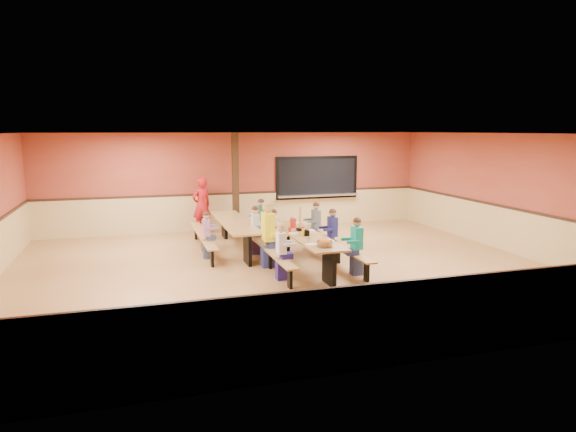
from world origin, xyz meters
name	(u,v)px	position (x,y,z in m)	size (l,w,h in m)	color
ground	(283,269)	(0.00, 0.00, 0.00)	(12.00, 12.00, 0.00)	olive
room_envelope	(283,239)	(0.00, 0.00, 0.69)	(12.04, 10.04, 3.02)	#983E2C
kitchen_pass_through	(317,179)	(2.60, 4.96, 1.49)	(2.78, 0.28, 1.38)	black
structural_post	(236,183)	(-0.20, 4.40, 1.50)	(0.18, 0.18, 3.00)	black
cafeteria_table_main	(305,243)	(0.56, 0.19, 0.53)	(1.91, 3.70, 0.74)	#A47A41
cafeteria_table_second	(235,229)	(-0.66, 2.25, 0.53)	(1.91, 3.70, 0.74)	#A47A41
seated_child_white_left	(281,252)	(-0.26, -0.74, 0.59)	(0.35, 0.29, 1.17)	silver
seated_adult_yellow	(268,235)	(-0.26, 0.34, 0.74)	(0.50, 0.41, 1.49)	yellow
seated_child_grey_left	(255,230)	(-0.26, 1.59, 0.60)	(0.36, 0.30, 1.20)	silver
seated_child_teal_right	(357,247)	(1.39, -0.85, 0.62)	(0.38, 0.31, 1.23)	#13A191
seated_child_navy_right	(332,234)	(1.39, 0.55, 0.61)	(0.37, 0.30, 1.21)	navy
seated_child_char_right	(316,226)	(1.39, 1.70, 0.61)	(0.37, 0.30, 1.21)	#535B5F
seated_child_purple_sec	(207,235)	(-1.49, 1.52, 0.56)	(0.33, 0.27, 1.12)	#9D6692
seated_child_green_sec	(261,222)	(0.16, 2.70, 0.61)	(0.38, 0.31, 1.22)	#2C6343
seated_child_tan_sec	(274,232)	(0.16, 1.38, 0.57)	(0.33, 0.27, 1.13)	beige
standing_woman	(202,206)	(-1.21, 4.55, 0.85)	(0.62, 0.41, 1.70)	red
punch_pitcher	(293,223)	(0.53, 0.98, 0.85)	(0.16, 0.16, 0.22)	red
chip_bowl	(325,243)	(0.53, -1.17, 0.81)	(0.32, 0.32, 0.15)	orange
napkin_dispenser	(306,233)	(0.53, -0.02, 0.80)	(0.10, 0.14, 0.13)	black
condiment_mustard	(303,232)	(0.46, -0.03, 0.82)	(0.06, 0.06, 0.17)	yellow
condiment_ketchup	(303,230)	(0.51, 0.17, 0.82)	(0.06, 0.06, 0.17)	#B2140F
table_paddle	(300,225)	(0.58, 0.58, 0.88)	(0.16, 0.16, 0.56)	black
place_settings	(305,231)	(0.56, 0.19, 0.80)	(0.65, 3.30, 0.11)	beige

